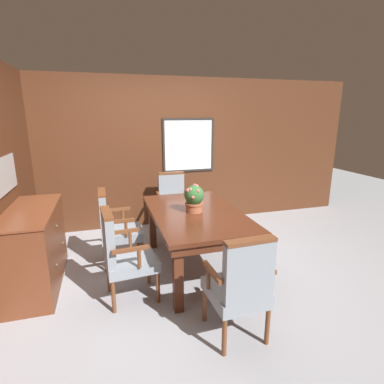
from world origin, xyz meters
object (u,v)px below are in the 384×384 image
chair_left_far (115,226)px  potted_plant (194,198)px  chair_left_near (123,253)px  dining_table (196,219)px  sideboard_cabinet (35,248)px  chair_head_far (173,202)px  chair_head_near (240,285)px

chair_left_far → potted_plant: bearing=-114.9°
chair_left_near → chair_left_far: same height
dining_table → chair_left_far: 1.02m
chair_left_near → sideboard_cabinet: size_ratio=0.76×
potted_plant → sideboard_cabinet: 1.84m
dining_table → sideboard_cabinet: size_ratio=1.35×
dining_table → chair_head_far: 1.24m
chair_head_near → chair_left_far: size_ratio=1.00×
chair_head_far → chair_head_near: bearing=-88.8°
chair_left_far → potted_plant: (0.91, -0.41, 0.40)m
dining_table → sideboard_cabinet: (-1.79, 0.15, -0.20)m
dining_table → potted_plant: (-0.02, 0.00, 0.26)m
potted_plant → chair_left_far: bearing=155.6°
dining_table → chair_head_near: size_ratio=1.78×
dining_table → potted_plant: size_ratio=5.22×
chair_left_far → chair_left_near: bearing=-177.7°
chair_head_near → sideboard_cabinet: bearing=-40.0°
chair_head_far → chair_head_near: (-0.01, -2.49, 0.00)m
chair_head_near → chair_left_far: same height
dining_table → chair_left_far: chair_left_far is taller
chair_head_near → sideboard_cabinet: chair_head_near is taller
sideboard_cabinet → chair_head_near: bearing=-38.1°
chair_left_near → chair_left_far: 0.82m
chair_left_near → potted_plant: 1.04m
potted_plant → chair_head_far: bearing=88.9°
chair_left_near → potted_plant: size_ratio=2.93×
chair_head_near → potted_plant: potted_plant is taller
chair_head_far → potted_plant: 1.29m
chair_left_near → chair_left_far: (-0.04, 0.81, 0.00)m
potted_plant → sideboard_cabinet: size_ratio=0.26×
chair_left_near → chair_head_near: 1.23m
chair_head_far → potted_plant: bearing=-89.7°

